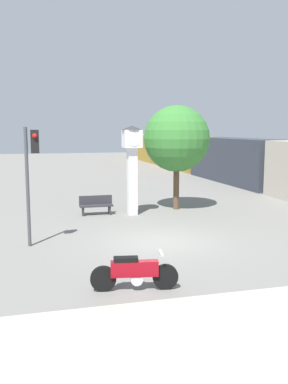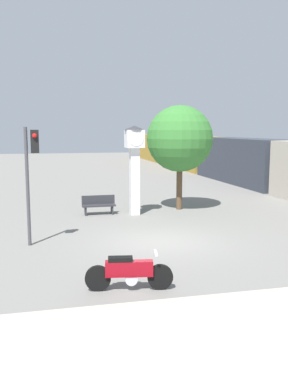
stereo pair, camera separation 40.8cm
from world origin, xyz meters
The scene contains 8 objects.
ground_plane centered at (0.00, 0.00, 0.00)m, with size 120.00×120.00×0.00m, color slate.
sidewalk_strip centered at (0.00, -8.42, 0.05)m, with size 36.00×6.00×0.10m.
motorcycle centered at (-2.06, -4.42, 0.48)m, with size 2.24×0.61×1.00m.
clock_tower centered at (0.17, 5.16, 2.82)m, with size 1.00×1.00×4.26m.
freight_train centered at (10.98, 21.94, 1.70)m, with size 2.80×49.59×3.40m.
traffic_light centered at (-4.49, 0.61, 2.87)m, with size 0.50×0.35×4.17m.
street_tree centered at (2.70, 5.97, 3.60)m, with size 3.35×3.35×5.29m.
bench centered at (-1.52, 5.57, 0.49)m, with size 1.60×0.44×0.92m.
Camera 2 is at (-4.14, -14.71, 4.09)m, focal length 40.00 mm.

